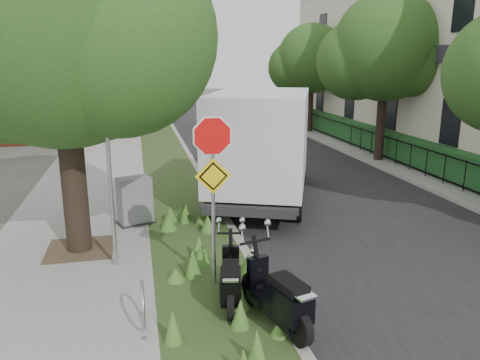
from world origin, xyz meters
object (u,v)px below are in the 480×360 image
(scooter_near, at_px, (231,285))
(utility_cabinet, at_px, (135,201))
(scooter_far, at_px, (282,304))
(box_truck, at_px, (263,141))
(sign_assembly, at_px, (213,167))

(scooter_near, height_order, utility_cabinet, utility_cabinet)
(scooter_far, bearing_deg, box_truck, 77.30)
(sign_assembly, relative_size, box_truck, 0.49)
(sign_assembly, relative_size, utility_cabinet, 2.73)
(scooter_near, bearing_deg, box_truck, 70.30)
(sign_assembly, bearing_deg, box_truck, 66.15)
(box_truck, bearing_deg, scooter_near, -109.70)
(sign_assembly, xyz_separation_m, utility_cabinet, (-1.40, 3.69, -1.64))
(sign_assembly, distance_m, scooter_near, 2.01)
(box_truck, bearing_deg, utility_cabinet, -157.31)
(scooter_near, distance_m, scooter_far, 1.07)
(scooter_near, bearing_deg, scooter_far, -54.89)
(utility_cabinet, bearing_deg, scooter_near, -71.26)
(scooter_near, xyz_separation_m, scooter_far, (0.61, -0.87, 0.05))
(sign_assembly, relative_size, scooter_far, 1.74)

